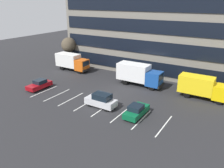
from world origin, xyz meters
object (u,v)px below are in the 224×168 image
object	(u,v)px
suv_silver	(101,100)
box_truck_yellow_all	(202,87)
box_truck_orange	(72,61)
box_truck_blue	(139,74)
sedan_maroon	(39,85)
bare_tree	(69,45)
sedan_forest	(136,111)

from	to	relation	value
suv_silver	box_truck_yellow_all	bearing A→B (deg)	42.86
box_truck_orange	box_truck_blue	size ratio (longest dim) A/B	0.93
sedan_maroon	bare_tree	distance (m)	15.18
box_truck_yellow_all	sedan_forest	size ratio (longest dim) A/B	1.66
suv_silver	bare_tree	bearing A→B (deg)	142.51
suv_silver	bare_tree	xyz separation A→B (m)	(-17.90, 13.73, 3.42)
box_truck_yellow_all	bare_tree	size ratio (longest dim) A/B	1.17
box_truck_yellow_all	suv_silver	xyz separation A→B (m)	(-10.77, -9.99, -0.89)
box_truck_blue	bare_tree	bearing A→B (deg)	168.89
box_truck_blue	sedan_maroon	world-z (taller)	box_truck_blue
sedan_forest	suv_silver	size ratio (longest dim) A/B	0.99
box_truck_yellow_all	box_truck_blue	size ratio (longest dim) A/B	0.91
box_truck_yellow_all	sedan_maroon	bearing A→B (deg)	-156.78
box_truck_yellow_all	sedan_maroon	size ratio (longest dim) A/B	1.69
sedan_forest	bare_tree	xyz separation A→B (m)	(-23.03, 13.57, 3.64)
box_truck_yellow_all	bare_tree	world-z (taller)	bare_tree
box_truck_blue	sedan_maroon	xyz separation A→B (m)	(-12.80, -9.95, -1.30)
box_truck_orange	box_truck_blue	xyz separation A→B (m)	(15.16, -0.57, 0.13)
box_truck_yellow_all	box_truck_blue	distance (m)	10.16
box_truck_yellow_all	sedan_maroon	xyz separation A→B (m)	(-22.95, -9.85, -1.12)
sedan_forest	bare_tree	world-z (taller)	bare_tree
suv_silver	bare_tree	world-z (taller)	bare_tree
box_truck_orange	bare_tree	world-z (taller)	bare_tree
box_truck_orange	bare_tree	bearing A→B (deg)	137.60
box_truck_yellow_all	sedan_forest	xyz separation A→B (m)	(-5.64, -9.84, -1.11)
box_truck_yellow_all	box_truck_orange	bearing A→B (deg)	178.48
sedan_forest	bare_tree	size ratio (longest dim) A/B	0.70
box_truck_yellow_all	sedan_maroon	world-z (taller)	box_truck_yellow_all
box_truck_orange	sedan_forest	bearing A→B (deg)	-28.11
sedan_forest	bare_tree	distance (m)	26.98
box_truck_yellow_all	sedan_maroon	distance (m)	25.00
box_truck_yellow_all	suv_silver	world-z (taller)	box_truck_yellow_all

